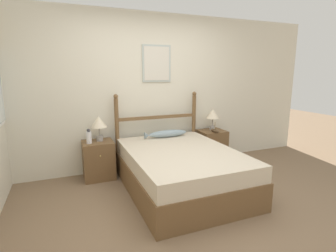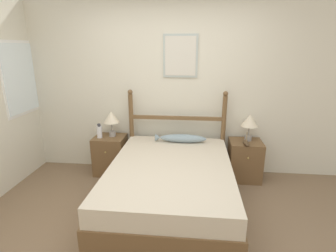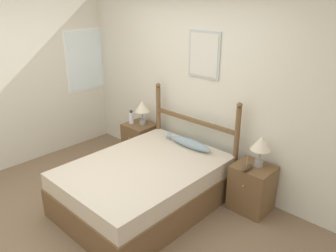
# 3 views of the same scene
# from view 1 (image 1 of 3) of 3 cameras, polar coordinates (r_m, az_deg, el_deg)

# --- Properties ---
(ground_plane) EXTENTS (16.00, 16.00, 0.00)m
(ground_plane) POSITION_cam_1_polar(r_m,az_deg,el_deg) (3.24, 5.79, -18.17)
(ground_plane) COLOR #7A6047
(wall_back) EXTENTS (6.40, 0.08, 2.55)m
(wall_back) POSITION_cam_1_polar(r_m,az_deg,el_deg) (4.42, -4.47, 7.37)
(wall_back) COLOR beige
(wall_back) RESTS_ON ground_plane
(bed) EXTENTS (1.43, 1.94, 0.57)m
(bed) POSITION_cam_1_polar(r_m,az_deg,el_deg) (3.67, 2.85, -9.54)
(bed) COLOR brown
(bed) RESTS_ON ground_plane
(headboard) EXTENTS (1.43, 0.07, 1.28)m
(headboard) POSITION_cam_1_polar(r_m,az_deg,el_deg) (4.39, -2.28, -0.33)
(headboard) COLOR brown
(headboard) RESTS_ON ground_plane
(nightstand_left) EXTENTS (0.45, 0.43, 0.58)m
(nightstand_left) POSITION_cam_1_polar(r_m,az_deg,el_deg) (4.18, -14.86, -7.14)
(nightstand_left) COLOR brown
(nightstand_left) RESTS_ON ground_plane
(nightstand_right) EXTENTS (0.45, 0.43, 0.58)m
(nightstand_right) POSITION_cam_1_polar(r_m,az_deg,el_deg) (4.83, 9.46, -4.34)
(nightstand_right) COLOR brown
(nightstand_right) RESTS_ON ground_plane
(table_lamp_left) EXTENTS (0.23, 0.23, 0.38)m
(table_lamp_left) POSITION_cam_1_polar(r_m,az_deg,el_deg) (4.07, -14.81, 0.63)
(table_lamp_left) COLOR gray
(table_lamp_left) RESTS_ON nightstand_left
(table_lamp_right) EXTENTS (0.23, 0.23, 0.38)m
(table_lamp_right) POSITION_cam_1_polar(r_m,az_deg,el_deg) (4.76, 9.71, 2.42)
(table_lamp_right) COLOR gray
(table_lamp_right) RESTS_ON nightstand_right
(bottle) EXTENTS (0.08, 0.08, 0.22)m
(bottle) POSITION_cam_1_polar(r_m,az_deg,el_deg) (4.01, -16.85, -2.27)
(bottle) COLOR white
(bottle) RESTS_ON nightstand_left
(model_boat) EXTENTS (0.07, 0.23, 0.18)m
(model_boat) POSITION_cam_1_polar(r_m,az_deg,el_deg) (4.63, 10.15, -1.00)
(model_boat) COLOR #4C3823
(model_boat) RESTS_ON nightstand_right
(fish_pillow) EXTENTS (0.72, 0.15, 0.12)m
(fish_pillow) POSITION_cam_1_polar(r_m,az_deg,el_deg) (4.26, -0.32, -1.68)
(fish_pillow) COLOR #8499A3
(fish_pillow) RESTS_ON bed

